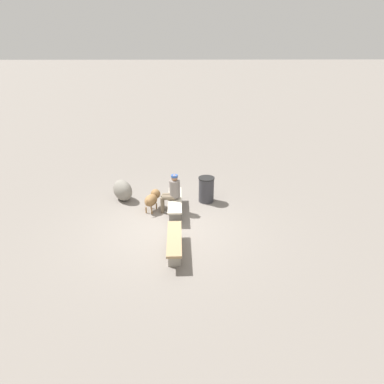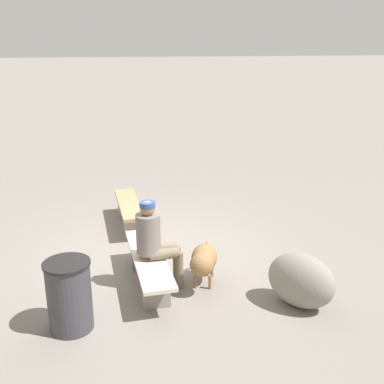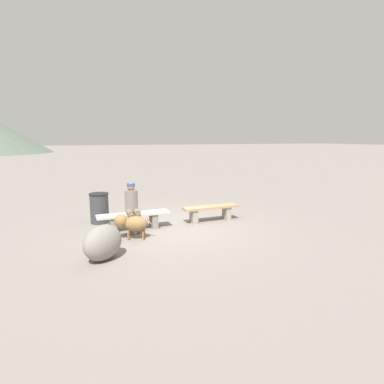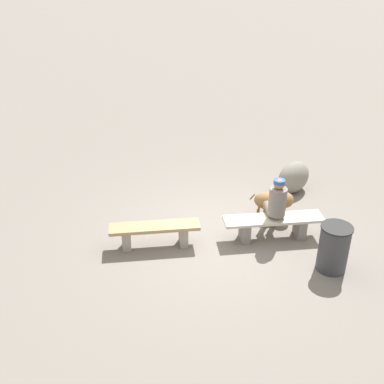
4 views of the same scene
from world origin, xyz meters
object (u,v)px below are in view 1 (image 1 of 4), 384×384
Objects in this scene: bench_left at (174,242)px; trash_bin at (206,189)px; seated_person at (172,191)px; boulder at (123,190)px; dog at (152,198)px; bench_right at (175,203)px.

trash_bin is (3.01, -0.99, 0.12)m from bench_left.
boulder is (0.90, 1.71, -0.36)m from seated_person.
bench_left is at bearing -175.90° from seated_person.
trash_bin reaches higher than bench_left.
trash_bin is at bearing -51.01° from dog.
seated_person is at bearing -117.70° from boulder.
trash_bin is at bearing -54.05° from bench_right.
bench_right is at bearing 126.85° from trash_bin.
bench_right is 2.20× the size of trash_bin.
bench_left is 2.54m from dog.
seated_person is 1.48× the size of dog.
trash_bin reaches higher than dog.
seated_person is at bearing 62.09° from bench_right.
bench_right is 1.50× the size of seated_person.
trash_bin reaches higher than boulder.
seated_person is 1.42× the size of boulder.
seated_person is 1.97m from boulder.
seated_person is at bearing 123.10° from trash_bin.
bench_left is 3.67m from boulder.
dog reaches higher than bench_left.
dog is (0.14, 0.64, -0.32)m from seated_person.
seated_person reaches higher than dog.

